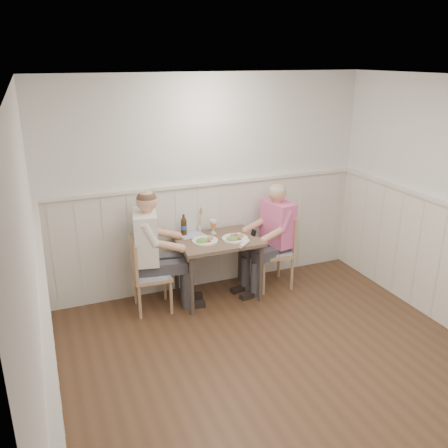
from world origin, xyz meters
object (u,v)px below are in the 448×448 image
at_px(chair_left, 147,272).
at_px(diner_cream, 151,260).
at_px(man_in_pink, 275,244).
at_px(beer_bottle, 184,226).
at_px(chair_right, 277,248).
at_px(dining_table, 218,247).
at_px(grass_vase, 200,220).

relative_size(chair_left, diner_cream, 0.61).
distance_m(man_in_pink, beer_bottle, 1.15).
bearing_deg(chair_left, beer_bottle, 26.57).
bearing_deg(chair_right, diner_cream, 178.91).
height_order(man_in_pink, beer_bottle, man_in_pink).
bearing_deg(chair_left, dining_table, -0.15).
xyz_separation_m(diner_cream, beer_bottle, (0.46, 0.22, 0.27)).
distance_m(man_in_pink, grass_vase, 0.98).
bearing_deg(diner_cream, dining_table, -3.09).
xyz_separation_m(chair_left, man_in_pink, (1.61, 0.00, 0.10)).
bearing_deg(beer_bottle, diner_cream, -154.22).
bearing_deg(beer_bottle, man_in_pink, -13.71).
relative_size(dining_table, chair_right, 1.01).
relative_size(diner_cream, grass_vase, 4.36).
relative_size(man_in_pink, grass_vase, 4.15).
distance_m(chair_right, man_in_pink, 0.07).
relative_size(chair_right, man_in_pink, 0.69).
height_order(diner_cream, beer_bottle, diner_cream).
height_order(chair_left, grass_vase, grass_vase).
relative_size(chair_right, diner_cream, 0.66).
relative_size(dining_table, man_in_pink, 0.70).
bearing_deg(chair_right, beer_bottle, 167.18).
height_order(beer_bottle, grass_vase, grass_vase).
bearing_deg(grass_vase, beer_bottle, -170.54).
bearing_deg(man_in_pink, chair_left, -179.97).
xyz_separation_m(chair_right, beer_bottle, (-1.12, 0.25, 0.35)).
bearing_deg(chair_left, man_in_pink, 0.03).
xyz_separation_m(diner_cream, grass_vase, (0.67, 0.26, 0.30)).
bearing_deg(beer_bottle, chair_right, -12.82).
height_order(dining_table, diner_cream, diner_cream).
relative_size(dining_table, grass_vase, 2.90).
xyz_separation_m(dining_table, chair_right, (0.79, 0.01, -0.14)).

